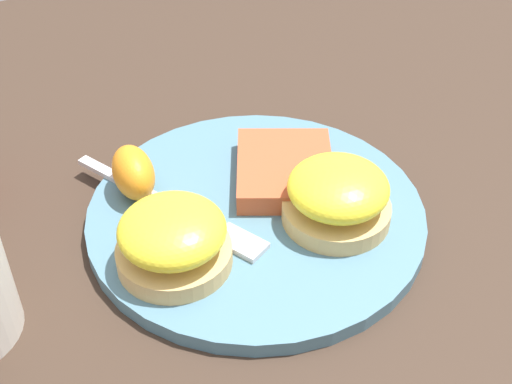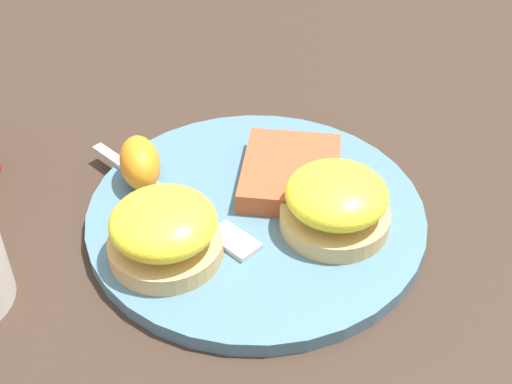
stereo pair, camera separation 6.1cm
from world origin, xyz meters
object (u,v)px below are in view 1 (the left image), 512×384
(sandwich_benedict_left, at_px, (173,239))
(sandwich_benedict_right, at_px, (338,196))
(fork, at_px, (178,210))
(hashbrown_patty, at_px, (285,170))
(orange_wedge, at_px, (133,172))

(sandwich_benedict_left, xyz_separation_m, sandwich_benedict_right, (-0.00, -0.14, 0.00))
(fork, bearing_deg, hashbrown_patty, -85.99)
(sandwich_benedict_right, xyz_separation_m, orange_wedge, (0.10, 0.15, -0.00))
(sandwich_benedict_right, bearing_deg, orange_wedge, 56.02)
(sandwich_benedict_left, bearing_deg, fork, -19.48)
(sandwich_benedict_left, bearing_deg, hashbrown_patty, -62.58)
(hashbrown_patty, bearing_deg, fork, 94.01)
(sandwich_benedict_left, bearing_deg, orange_wedge, 3.67)
(sandwich_benedict_right, distance_m, fork, 0.14)
(fork, bearing_deg, orange_wedge, 33.30)
(sandwich_benedict_right, bearing_deg, fork, 63.92)
(sandwich_benedict_left, relative_size, fork, 0.49)
(sandwich_benedict_left, distance_m, sandwich_benedict_right, 0.14)
(sandwich_benedict_left, xyz_separation_m, fork, (0.06, -0.02, -0.02))
(sandwich_benedict_right, distance_m, hashbrown_patty, 0.07)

